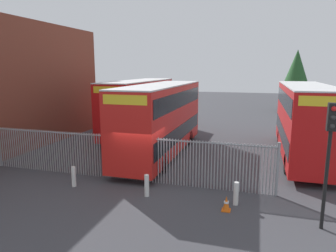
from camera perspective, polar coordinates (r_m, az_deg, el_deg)
name	(u,v)px	position (r m, az deg, el deg)	size (l,w,h in m)	color
ground_plane	(183,143)	(22.44, 2.90, -3.21)	(100.00, 100.00, 0.00)	#3D3D42
palisade_fence	(119,156)	(15.24, -9.09, -5.45)	(14.78, 0.14, 2.35)	gray
double_decker_bus_near_gate	(162,117)	(18.96, -1.20, 1.71)	(2.54, 10.81, 4.42)	red
double_decker_bus_behind_fence_left	(305,119)	(20.06, 24.06, 1.28)	(2.54, 10.81, 4.42)	red
double_decker_bus_behind_fence_right	(139,105)	(25.37, -5.33, 3.94)	(2.54, 10.81, 4.42)	red
bollard_near_left	(74,177)	(14.95, -17.11, -8.96)	(0.20, 0.20, 0.95)	silver
bollard_center_front	(147,186)	(13.30, -3.97, -10.97)	(0.20, 0.20, 0.95)	silver
bollard_near_right	(236,194)	(12.77, 12.51, -12.15)	(0.20, 0.20, 0.95)	silver
traffic_cone_by_gate	(226,204)	(12.29, 10.77, -13.96)	(0.34, 0.34, 0.59)	orange
traffic_light_kerbside	(330,143)	(11.21, 27.81, -2.89)	(0.28, 0.33, 4.30)	black
tree_tall_back	(296,72)	(41.95, 22.75, 9.21)	(3.86, 3.86, 7.67)	#4C3823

